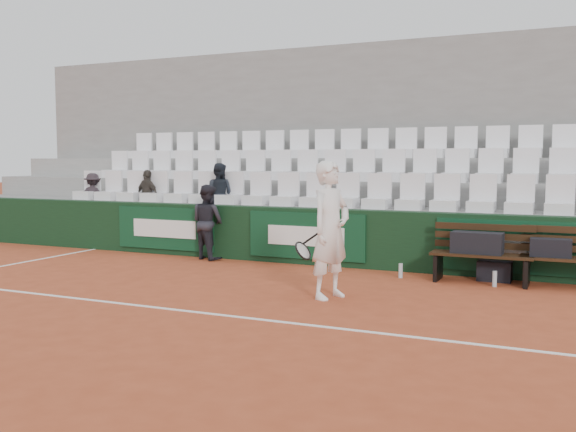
% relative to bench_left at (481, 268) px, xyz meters
% --- Properties ---
extents(ground, '(80.00, 80.00, 0.00)m').
position_rel_bench_left_xyz_m(ground, '(-2.87, -3.40, -0.23)').
color(ground, '#AB4626').
rests_on(ground, ground).
extents(court_baseline, '(18.00, 0.06, 0.01)m').
position_rel_bench_left_xyz_m(court_baseline, '(-2.87, -3.40, -0.22)').
color(court_baseline, white).
rests_on(court_baseline, ground).
extents(back_barrier, '(18.00, 0.34, 1.00)m').
position_rel_bench_left_xyz_m(back_barrier, '(-2.80, 0.60, 0.28)').
color(back_barrier, black).
rests_on(back_barrier, ground).
extents(grandstand_tier_front, '(18.00, 0.95, 1.00)m').
position_rel_bench_left_xyz_m(grandstand_tier_front, '(-2.87, 1.23, 0.28)').
color(grandstand_tier_front, gray).
rests_on(grandstand_tier_front, ground).
extents(grandstand_tier_mid, '(18.00, 0.95, 1.45)m').
position_rel_bench_left_xyz_m(grandstand_tier_mid, '(-2.87, 2.18, 0.50)').
color(grandstand_tier_mid, gray).
rests_on(grandstand_tier_mid, ground).
extents(grandstand_tier_back, '(18.00, 0.95, 1.90)m').
position_rel_bench_left_xyz_m(grandstand_tier_back, '(-2.87, 3.13, 0.72)').
color(grandstand_tier_back, '#989895').
rests_on(grandstand_tier_back, ground).
extents(grandstand_rear_wall, '(18.00, 0.30, 4.40)m').
position_rel_bench_left_xyz_m(grandstand_rear_wall, '(-2.87, 3.75, 1.98)').
color(grandstand_rear_wall, gray).
rests_on(grandstand_rear_wall, ground).
extents(seat_row_front, '(11.90, 0.44, 0.63)m').
position_rel_bench_left_xyz_m(seat_row_front, '(-2.87, 1.05, 1.09)').
color(seat_row_front, white).
rests_on(seat_row_front, grandstand_tier_front).
extents(seat_row_mid, '(11.90, 0.44, 0.63)m').
position_rel_bench_left_xyz_m(seat_row_mid, '(-2.87, 2.00, 1.54)').
color(seat_row_mid, white).
rests_on(seat_row_mid, grandstand_tier_mid).
extents(seat_row_back, '(11.90, 0.44, 0.63)m').
position_rel_bench_left_xyz_m(seat_row_back, '(-2.87, 2.95, 1.99)').
color(seat_row_back, white).
rests_on(seat_row_back, grandstand_tier_back).
extents(bench_left, '(1.50, 0.56, 0.45)m').
position_rel_bench_left_xyz_m(bench_left, '(0.00, 0.00, 0.00)').
color(bench_left, black).
rests_on(bench_left, ground).
extents(bench_right, '(1.50, 0.56, 0.45)m').
position_rel_bench_left_xyz_m(bench_right, '(1.28, 0.10, 0.00)').
color(bench_right, '#351F10').
rests_on(bench_right, ground).
extents(sports_bag_left, '(0.76, 0.35, 0.32)m').
position_rel_bench_left_xyz_m(sports_bag_left, '(-0.07, 0.00, 0.39)').
color(sports_bag_left, black).
rests_on(sports_bag_left, bench_left).
extents(sports_bag_right, '(0.58, 0.28, 0.26)m').
position_rel_bench_left_xyz_m(sports_bag_right, '(0.96, 0.09, 0.36)').
color(sports_bag_right, black).
rests_on(sports_bag_right, bench_right).
extents(sports_bag_ground, '(0.51, 0.31, 0.31)m').
position_rel_bench_left_xyz_m(sports_bag_ground, '(0.17, 0.26, -0.07)').
color(sports_bag_ground, black).
rests_on(sports_bag_ground, ground).
extents(water_bottle_near, '(0.06, 0.06, 0.23)m').
position_rel_bench_left_xyz_m(water_bottle_near, '(-1.22, -0.09, -0.11)').
color(water_bottle_near, silver).
rests_on(water_bottle_near, ground).
extents(water_bottle_far, '(0.07, 0.07, 0.23)m').
position_rel_bench_left_xyz_m(water_bottle_far, '(0.22, -0.22, -0.11)').
color(water_bottle_far, '#ACBAC3').
rests_on(water_bottle_far, ground).
extents(tennis_player, '(0.82, 0.78, 1.85)m').
position_rel_bench_left_xyz_m(tennis_player, '(-1.71, -1.94, 0.70)').
color(tennis_player, white).
rests_on(tennis_player, ground).
extents(ball_kid, '(0.82, 0.73, 1.41)m').
position_rel_bench_left_xyz_m(ball_kid, '(-5.01, 0.31, 0.48)').
color(ball_kid, black).
rests_on(ball_kid, ground).
extents(spectator_a, '(0.76, 0.60, 1.02)m').
position_rel_bench_left_xyz_m(spectator_a, '(-8.44, 1.10, 1.29)').
color(spectator_a, black).
rests_on(spectator_a, grandstand_tier_front).
extents(spectator_b, '(0.69, 0.40, 1.11)m').
position_rel_bench_left_xyz_m(spectator_b, '(-6.97, 1.10, 1.33)').
color(spectator_b, '#342F2A').
rests_on(spectator_b, grandstand_tier_front).
extents(spectator_c, '(0.68, 0.57, 1.25)m').
position_rel_bench_left_xyz_m(spectator_c, '(-5.24, 1.10, 1.40)').
color(spectator_c, black).
rests_on(spectator_c, grandstand_tier_front).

